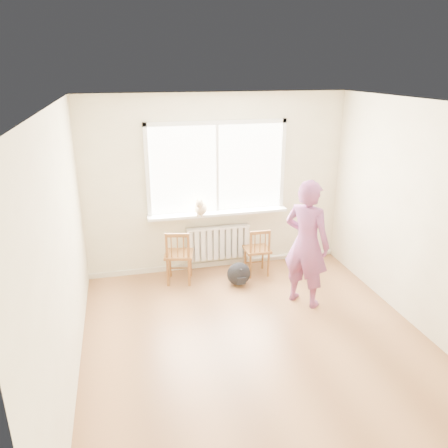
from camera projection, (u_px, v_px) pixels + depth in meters
floor at (260, 347)px, 5.03m from camera, size 4.50×4.50×0.00m
ceiling at (268, 105)px, 4.10m from camera, size 4.50×4.50×0.00m
back_wall at (217, 185)px, 6.62m from camera, size 4.00×0.01×2.70m
window at (217, 165)px, 6.49m from camera, size 2.12×0.05×1.42m
windowsill at (218, 213)px, 6.66m from camera, size 2.15×0.22×0.04m
radiator at (218, 242)px, 6.85m from camera, size 1.00×0.12×0.55m
heating_pipe at (291, 255)px, 7.28m from camera, size 1.40×0.04×0.04m
baseboard at (217, 263)px, 7.05m from camera, size 4.00×0.03×0.08m
chair_left at (179, 257)px, 6.38m from camera, size 0.49×0.47×0.83m
chair_right at (258, 252)px, 6.64m from camera, size 0.38×0.36×0.76m
person at (306, 244)px, 5.69m from camera, size 0.72×0.75×1.72m
cat at (200, 207)px, 6.47m from camera, size 0.26×0.43×0.30m
backpack at (239, 274)px, 6.40m from camera, size 0.35×0.27×0.35m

